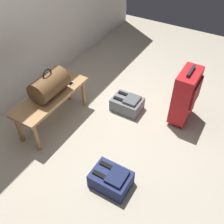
% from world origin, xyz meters
% --- Properties ---
extents(ground_plane, '(6.60, 6.60, 0.00)m').
position_xyz_m(ground_plane, '(0.00, 0.00, 0.00)').
color(ground_plane, '#B2A893').
extents(bench, '(1.00, 0.36, 0.43)m').
position_xyz_m(bench, '(-0.15, 0.86, 0.36)').
color(bench, '#A87A4C').
rests_on(bench, ground).
extents(duffel_bag_brown, '(0.44, 0.26, 0.34)m').
position_xyz_m(duffel_bag_brown, '(-0.14, 0.86, 0.56)').
color(duffel_bag_brown, brown).
rests_on(duffel_bag_brown, bench).
extents(cell_phone, '(0.07, 0.14, 0.01)m').
position_xyz_m(cell_phone, '(0.14, 0.82, 0.43)').
color(cell_phone, silver).
rests_on(cell_phone, bench).
extents(suitcase_upright_red, '(0.41, 0.23, 0.73)m').
position_xyz_m(suitcase_upright_red, '(0.70, -0.47, 0.37)').
color(suitcase_upright_red, red).
rests_on(suitcase_upright_red, ground).
extents(backpack_grey, '(0.28, 0.38, 0.21)m').
position_xyz_m(backpack_grey, '(0.51, 0.19, 0.09)').
color(backpack_grey, slate).
rests_on(backpack_grey, ground).
extents(backpack_navy, '(0.28, 0.38, 0.21)m').
position_xyz_m(backpack_navy, '(-0.57, -0.20, 0.09)').
color(backpack_navy, navy).
rests_on(backpack_navy, ground).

